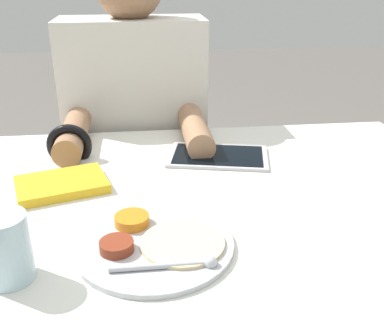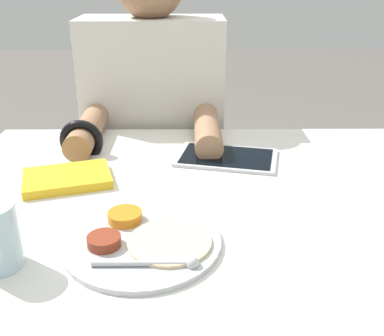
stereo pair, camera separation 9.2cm
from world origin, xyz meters
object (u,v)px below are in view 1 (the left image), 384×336
at_px(person_diner, 138,163).
at_px(drinking_glass, 6,248).
at_px(thali_tray, 154,243).
at_px(tablet_device, 218,156).
at_px(red_notebook, 62,185).

height_order(person_diner, drinking_glass, person_diner).
xyz_separation_m(thali_tray, drinking_glass, (-0.22, -0.06, 0.05)).
bearing_deg(drinking_glass, person_diner, 76.05).
xyz_separation_m(thali_tray, tablet_device, (0.17, 0.37, -0.00)).
height_order(thali_tray, red_notebook, thali_tray).
bearing_deg(person_diner, drinking_glass, -103.95).
bearing_deg(thali_tray, person_diner, 92.40).
xyz_separation_m(thali_tray, person_diner, (-0.03, 0.71, -0.16)).
relative_size(red_notebook, drinking_glass, 1.97).
relative_size(red_notebook, person_diner, 0.18).
bearing_deg(tablet_device, drinking_glass, -132.70).
bearing_deg(red_notebook, tablet_device, 19.34).
xyz_separation_m(thali_tray, red_notebook, (-0.19, 0.24, 0.00)).
bearing_deg(drinking_glass, red_notebook, 83.74).
bearing_deg(red_notebook, person_diner, 71.36).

